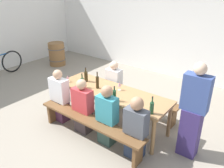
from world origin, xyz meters
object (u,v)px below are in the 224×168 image
Objects in this scene: wine_bottle_4 at (152,108)px; wine_bottle_3 at (82,82)px; seated_guest_near_0 at (60,97)px; bench_near at (89,123)px; wine_bottle_0 at (97,82)px; bench_far at (130,96)px; seated_guest_near_1 at (83,108)px; standing_host at (193,113)px; wine_bottle_2 at (86,76)px; wine_glass_1 at (79,81)px; seated_guest_near_2 at (107,117)px; wine_barrel at (57,54)px; wine_bottle_1 at (114,95)px; seated_guest_far_0 at (114,87)px; seated_guest_near_3 at (136,129)px; wine_glass_0 at (68,77)px; wine_glass_2 at (119,84)px; tasting_table at (112,94)px.

wine_bottle_3 is at bearing 178.47° from wine_bottle_4.
bench_near is at bearing -98.98° from seated_guest_near_0.
bench_far is at bearing 67.46° from wine_bottle_0.
bench_near is at bearing -116.86° from seated_guest_near_1.
standing_host is at bearing -76.59° from seated_guest_near_0.
bench_far is at bearing 90.00° from bench_near.
standing_host is at bearing 25.60° from bench_near.
bench_far is 1.18m from wine_bottle_3.
bench_far is at bearing 136.89° from wine_bottle_4.
wine_bottle_2 is 1.93× the size of wine_glass_1.
wine_bottle_0 is 0.21× the size of standing_host.
bench_near is at bearing -44.52° from wine_bottle_2.
seated_guest_near_2 is at bearing -28.90° from wine_bottle_2.
seated_guest_near_2 reaches higher than wine_barrel.
wine_bottle_1 is 0.17× the size of standing_host.
seated_guest_near_3 is at bearing 49.65° from seated_guest_far_0.
bench_far is at bearing 41.24° from wine_glass_0.
seated_guest_near_1 is (-0.38, -0.65, -0.36)m from wine_glass_2.
wine_glass_0 is at bearing 178.44° from wine_bottle_4.
wine_barrel is (-3.19, 1.97, -0.46)m from wine_bottle_3.
bench_near is at bearing -90.00° from tasting_table.
wine_glass_2 is (0.66, 0.35, 0.02)m from wine_bottle_3.
seated_guest_near_0 is 2.60m from standing_host.
bench_near is at bearing -62.80° from wine_bottle_0.
wine_bottle_4 is at bearing -1.53° from wine_bottle_3.
wine_bottle_3 is 0.58m from seated_guest_near_0.
bench_far is 13.81× the size of wine_glass_1.
bench_near is 1.79m from standing_host.
bench_near is at bearing -32.67° from wine_barrel.
wine_bottle_0 is 0.44m from wine_glass_2.
wine_glass_0 is 0.82× the size of wine_glass_2.
seated_guest_near_3 is at bearing -10.81° from wine_glass_1.
seated_guest_near_2 reaches higher than seated_guest_near_3.
wine_glass_0 is (-0.71, -0.14, -0.03)m from wine_bottle_0.
seated_guest_near_2 reaches higher than bench_near.
wine_bottle_4 is 0.27× the size of seated_guest_near_0.
standing_host is (0.68, 0.60, 0.26)m from seated_guest_near_3.
wine_bottle_1 reaches higher than bench_far.
wine_bottle_2 reaches higher than tasting_table.
wine_glass_0 is 0.13× the size of seated_guest_near_1.
wine_bottle_2 is 2.29m from standing_host.
standing_host is (2.14, 0.30, -0.07)m from wine_bottle_3.
wine_glass_1 is at bearing -126.76° from bench_far.
seated_guest_far_0 is at bearing -156.99° from bench_far.
wine_barrel is (-3.04, 1.70, -0.47)m from wine_bottle_2.
wine_bottle_4 is at bearing -43.11° from bench_far.
seated_guest_near_1 is at bearing 3.10° from seated_guest_far_0.
wine_bottle_4 is at bearing -23.10° from wine_glass_2.
wine_bottle_2 is 0.19× the size of standing_host.
seated_guest_near_0 is at bearing -111.48° from wine_bottle_2.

